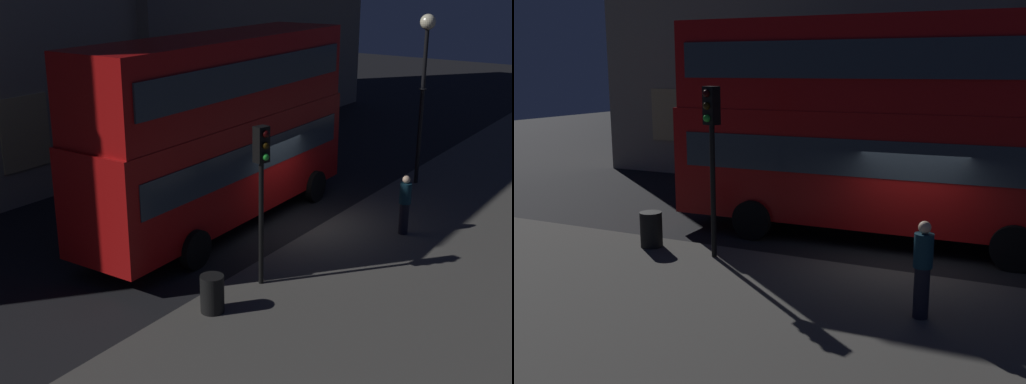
# 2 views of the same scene
# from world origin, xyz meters

# --- Properties ---
(ground_plane) EXTENTS (80.00, 80.00, 0.00)m
(ground_plane) POSITION_xyz_m (0.00, 0.00, 0.00)
(ground_plane) COLOR black
(sidewalk_slab) EXTENTS (44.00, 8.23, 0.12)m
(sidewalk_slab) POSITION_xyz_m (0.00, -4.67, 0.06)
(sidewalk_slab) COLOR #4C4944
(sidewalk_slab) RESTS_ON ground
(double_decker_bus) EXTENTS (10.63, 2.97, 5.67)m
(double_decker_bus) POSITION_xyz_m (-1.30, 2.02, 3.16)
(double_decker_bus) COLOR #B20F0F
(double_decker_bus) RESTS_ON ground
(traffic_light_near_kerb) EXTENTS (0.37, 0.39, 3.93)m
(traffic_light_near_kerb) POSITION_xyz_m (-4.10, -1.37, 2.95)
(traffic_light_near_kerb) COLOR black
(traffic_light_near_kerb) RESTS_ON sidewalk_slab
(street_lamp) EXTENTS (0.52, 0.52, 5.87)m
(street_lamp) POSITION_xyz_m (5.83, -1.24, 4.47)
(street_lamp) COLOR black
(street_lamp) RESTS_ON sidewalk_slab
(pedestrian) EXTENTS (0.34, 0.34, 1.75)m
(pedestrian) POSITION_xyz_m (0.96, -2.86, 1.03)
(pedestrian) COLOR black
(pedestrian) RESTS_ON sidewalk_slab
(litter_bin) EXTENTS (0.54, 0.54, 0.87)m
(litter_bin) POSITION_xyz_m (-5.91, -1.29, 0.56)
(litter_bin) COLOR black
(litter_bin) RESTS_ON sidewalk_slab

